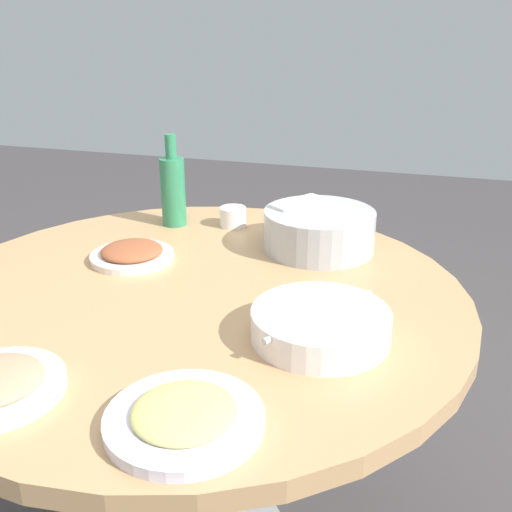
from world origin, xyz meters
TOP-DOWN VIEW (x-y plane):
  - round_dining_table at (0.00, 0.00)m, footprint 1.16×1.16m
  - rice_bowl at (-0.21, -0.31)m, footprint 0.27×0.27m
  - soup_bowl at (-0.30, 0.12)m, footprint 0.25×0.25m
  - dish_stirfry at (0.20, -0.11)m, footprint 0.20×0.20m
  - dish_noodles at (-0.16, 0.42)m, footprint 0.23×0.23m
  - green_bottle at (0.20, -0.38)m, footprint 0.07×0.07m
  - tea_cup_near at (0.04, -0.41)m, footprint 0.07×0.07m

SIDE VIEW (x-z plane):
  - round_dining_table at x=0.00m, z-range 0.22..0.94m
  - dish_noodles at x=-0.16m, z-range 0.72..0.76m
  - dish_stirfry at x=0.20m, z-range 0.72..0.76m
  - soup_bowl at x=-0.30m, z-range 0.72..0.78m
  - tea_cup_near at x=0.04m, z-range 0.72..0.78m
  - rice_bowl at x=-0.21m, z-range 0.72..0.83m
  - green_bottle at x=0.20m, z-range 0.70..0.95m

